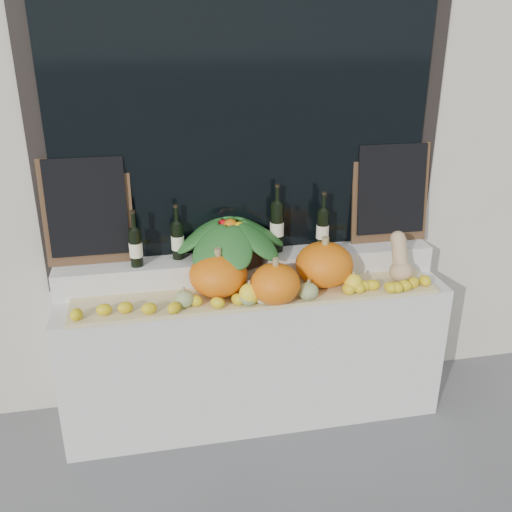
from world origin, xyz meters
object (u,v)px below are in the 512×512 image
at_px(pumpkin_left, 218,275).
at_px(wine_bottle_tall, 277,226).
at_px(pumpkin_right, 324,264).
at_px(butternut_squash, 400,261).
at_px(produce_bowl, 231,238).

height_order(pumpkin_left, wine_bottle_tall, wine_bottle_tall).
relative_size(pumpkin_right, butternut_squash, 1.17).
bearing_deg(wine_bottle_tall, pumpkin_left, -147.20).
height_order(pumpkin_left, produce_bowl, produce_bowl).
xyz_separation_m(pumpkin_left, butternut_squash, (1.09, -0.02, 0.00)).
height_order(produce_bowl, wine_bottle_tall, wine_bottle_tall).
xyz_separation_m(pumpkin_right, produce_bowl, (-0.52, 0.22, 0.12)).
xyz_separation_m(pumpkin_left, produce_bowl, (0.11, 0.22, 0.13)).
height_order(pumpkin_right, produce_bowl, produce_bowl).
xyz_separation_m(pumpkin_right, wine_bottle_tall, (-0.23, 0.26, 0.16)).
bearing_deg(pumpkin_right, produce_bowl, 157.27).
height_order(pumpkin_right, wine_bottle_tall, wine_bottle_tall).
bearing_deg(pumpkin_left, wine_bottle_tall, 32.80).
relative_size(butternut_squash, produce_bowl, 0.42).
xyz_separation_m(pumpkin_left, pumpkin_right, (0.63, 0.00, 0.01)).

